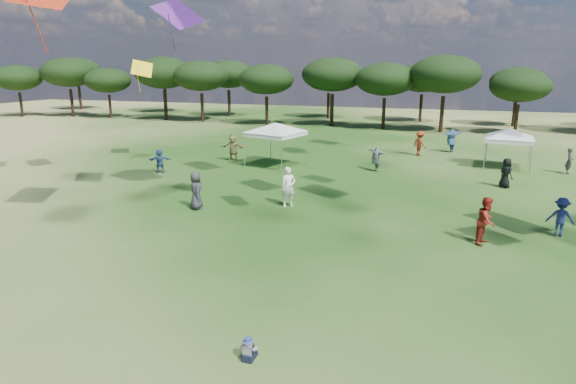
% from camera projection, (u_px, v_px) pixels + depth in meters
% --- Properties ---
extents(tree_line, '(108.78, 17.63, 7.77)m').
position_uv_depth(tree_line, '(436.00, 76.00, 50.57)').
color(tree_line, black).
rests_on(tree_line, ground).
extents(tent_left, '(6.09, 6.09, 3.21)m').
position_uv_depth(tent_left, '(276.00, 125.00, 31.59)').
color(tent_left, gray).
rests_on(tent_left, ground).
extents(tent_right, '(5.77, 5.77, 2.91)m').
position_uv_depth(tent_right, '(510.00, 130.00, 31.15)').
color(tent_right, gray).
rests_on(tent_right, ground).
extents(toddler, '(0.38, 0.43, 0.58)m').
position_uv_depth(toddler, '(249.00, 350.00, 11.08)').
color(toddler, black).
rests_on(toddler, ground).
extents(festival_crowd, '(28.92, 21.96, 1.93)m').
position_uv_depth(festival_crowd, '(386.00, 161.00, 29.38)').
color(festival_crowd, brown).
rests_on(festival_crowd, ground).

